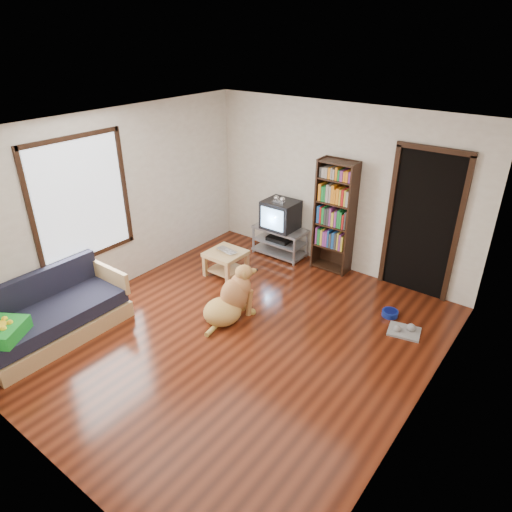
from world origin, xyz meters
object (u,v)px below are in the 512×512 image
Objects in this scene: bookshelf at (335,211)px; dog at (231,300)px; coffee_table at (226,259)px; green_cushion at (0,331)px; crt_tv at (281,214)px; laptop at (224,252)px; tv_stand at (280,240)px; grey_rag at (404,331)px; dog_bowl at (390,313)px; sofa at (54,317)px.

dog is at bearing -100.28° from bookshelf.
green_cushion is at bearing -100.21° from coffee_table.
crt_tv is (0.85, 4.33, 0.24)m from green_cushion.
green_cushion reaches higher than laptop.
laptop is at bearing -103.48° from tv_stand.
green_cushion is at bearing -134.97° from grey_rag.
green_cushion reaches higher than dog_bowl.
coffee_table is at bearing -175.45° from grey_rag.
crt_tv reaches higher than tv_stand.
bookshelf reaches higher than tv_stand.
crt_tv is (0.27, 1.16, 0.33)m from laptop.
green_cushion is 4.78m from bookshelf.
sofa is at bearing -137.30° from dog_bowl.
grey_rag is 2.14m from bookshelf.
crt_tv is (0.00, 0.02, 0.47)m from tv_stand.
sofa is 1.91× the size of dog.
sofa is 2.26m from dog.
coffee_table is (-0.27, -1.11, 0.01)m from tv_stand.
tv_stand is at bearing -174.37° from bookshelf.
crt_tv is 2.14m from dog.
tv_stand reaches higher than laptop.
dog_bowl is at bearing 10.59° from coffee_table.
dog_bowl is 0.38× the size of crt_tv.
dog is at bearing -141.50° from dog_bowl.
tv_stand is at bearing -90.00° from crt_tv.
dog is at bearing -74.08° from crt_tv.
tv_stand is at bearing 164.54° from dog_bowl.
dog_bowl is 0.12× the size of bookshelf.
green_cushion is 4.40m from tv_stand.
coffee_table is at bearing 133.89° from dog.
crt_tv is 0.99m from bookshelf.
sofa is (-3.25, -3.00, 0.22)m from dog_bowl.
dog reaches higher than dog_bowl.
crt_tv reaches higher than dog_bowl.
dog is at bearing 46.76° from sofa.
crt_tv is 1.05× the size of coffee_table.
grey_rag is (2.85, 0.26, -0.40)m from laptop.
crt_tv is 0.32× the size of bookshelf.
crt_tv is (-2.28, 0.65, 0.70)m from dog_bowl.
grey_rag is 0.44× the size of tv_stand.
crt_tv is 1.25m from coffee_table.
grey_rag is 0.22× the size of bookshelf.
crt_tv reaches higher than sofa.
bookshelf is (0.95, 0.07, 0.26)m from crt_tv.
dog_bowl is at bearing 140.19° from grey_rag.
green_cushion is at bearing -79.68° from sofa.
bookshelf is 1.86m from coffee_table.
green_cushion is 0.54× the size of tv_stand.
bookshelf is 1.00× the size of sofa.
bookshelf is at bearing 4.32° from crt_tv.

